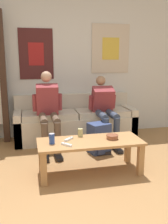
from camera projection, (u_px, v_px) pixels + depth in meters
ground_plane at (92, 211)px, 2.35m from camera, size 18.00×18.00×0.00m
wall_back at (57, 65)px, 4.44m from camera, size 10.00×0.07×2.55m
couch at (75, 123)px, 4.39m from camera, size 2.07×0.66×0.77m
coffee_table at (90, 146)px, 3.07m from camera, size 1.28×0.51×0.42m
person_seated_adult at (48, 108)px, 3.84m from camera, size 0.47×0.88×1.20m
person_seated_teen at (105, 108)px, 4.08m from camera, size 0.47×0.86×1.11m
backpack at (99, 139)px, 3.75m from camera, size 0.35×0.34×0.46m
ceramic_bowl at (112, 136)px, 3.11m from camera, size 0.15×0.15×0.05m
pillar_candle at (80, 133)px, 3.20m from camera, size 0.06×0.06×0.11m
drink_can_blue at (52, 139)px, 2.93m from camera, size 0.07×0.07×0.12m
game_controller_near_left at (67, 145)px, 2.87m from camera, size 0.12×0.13×0.03m
game_controller_near_right at (69, 139)px, 3.06m from camera, size 0.13×0.12×0.03m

